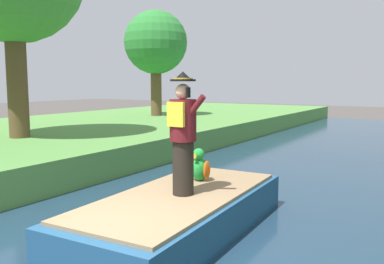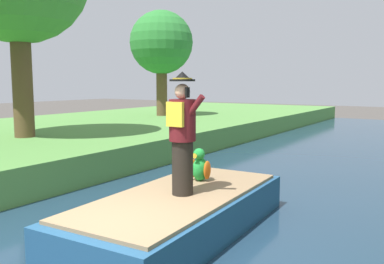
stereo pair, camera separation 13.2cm
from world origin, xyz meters
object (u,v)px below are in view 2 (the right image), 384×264
Objects in this scene: person_pirate at (182,134)px; parrot_plush at (200,167)px; boat at (179,213)px; tree_tall at (161,44)px.

parrot_plush is (-0.24, 0.89, -0.68)m from person_pirate.
boat is at bearing 150.25° from person_pirate.
boat is at bearing -51.68° from tree_tall.
parrot_plush reaches higher than boat.
boat is 2.31× the size of person_pirate.
person_pirate reaches higher than parrot_plush.
boat is 13.87m from tree_tall.
parrot_plush is 12.98m from tree_tall.
person_pirate is at bearing -51.48° from tree_tall.
parrot_plush is at bearing 89.87° from person_pirate.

